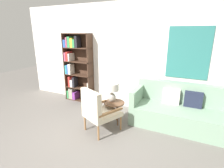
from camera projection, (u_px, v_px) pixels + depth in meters
The scene contains 7 objects.
ground_plane at pixel (81, 146), 3.15m from camera, with size 14.00×14.00×0.00m, color #66605B.
wall_back at pixel (125, 57), 4.50m from camera, with size 6.40×0.08×2.70m.
bookshelf at pixel (75, 67), 5.06m from camera, with size 0.84×0.30×1.94m.
armchair at pixel (97, 109), 3.46m from camera, with size 0.78×0.82×0.93m.
couch at pixel (180, 111), 3.78m from camera, with size 2.01×0.88×0.90m.
side_table at pixel (114, 105), 3.83m from camera, with size 0.45×0.45×0.50m.
table_lamp at pixel (112, 90), 3.76m from camera, with size 0.29×0.29×0.43m.
Camera 1 is at (1.69, -2.17, 1.99)m, focal length 28.00 mm.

